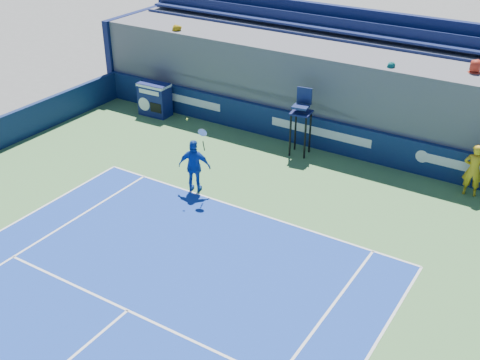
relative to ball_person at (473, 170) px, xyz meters
The scene contains 6 objects.
ball_person is the anchor object (origin of this frame).
back_hoarding 5.60m from the ball_person, behind, with size 20.40×0.21×1.20m.
match_clock 12.85m from the ball_person, behind, with size 1.35×0.78×1.40m.
umpire_chair 6.05m from the ball_person, behind, with size 0.79×0.79×2.48m.
tennis_player 8.85m from the ball_person, 149.44° to the right, with size 1.14×0.78×2.57m.
stadium_seating 6.23m from the ball_person, 154.90° to the left, with size 21.00×4.05×4.40m.
Camera 1 is at (8.26, -1.65, 9.72)m, focal length 45.00 mm.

